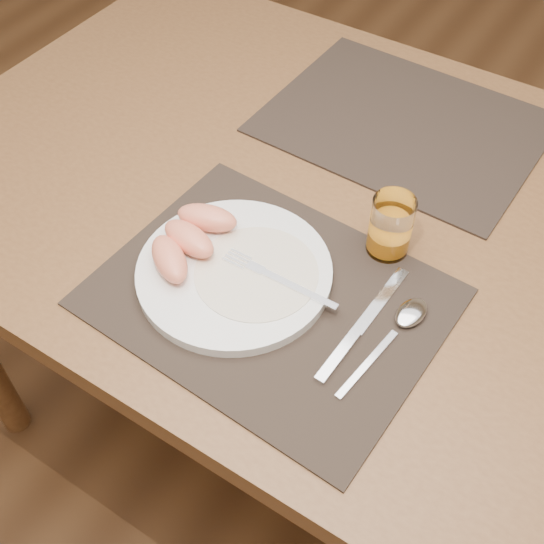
{
  "coord_description": "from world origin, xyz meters",
  "views": [
    {
      "loc": [
        0.31,
        -0.7,
        1.48
      ],
      "look_at": [
        -0.01,
        -0.19,
        0.77
      ],
      "focal_mm": 45.0,
      "sensor_mm": 36.0,
      "label": 1
    }
  ],
  "objects_px": {
    "knife": "(356,332)",
    "plate": "(234,272)",
    "placemat_far": "(403,124)",
    "juice_glass": "(390,228)",
    "table": "(341,239)",
    "fork": "(270,275)",
    "placemat_near": "(270,297)",
    "spoon": "(405,320)"
  },
  "relations": [
    {
      "from": "knife",
      "to": "plate",
      "type": "bearing_deg",
      "value": -178.36
    },
    {
      "from": "placemat_far",
      "to": "juice_glass",
      "type": "distance_m",
      "value": 0.3
    },
    {
      "from": "table",
      "to": "knife",
      "type": "bearing_deg",
      "value": -58.02
    },
    {
      "from": "placemat_far",
      "to": "fork",
      "type": "distance_m",
      "value": 0.42
    },
    {
      "from": "table",
      "to": "placemat_near",
      "type": "distance_m",
      "value": 0.24
    },
    {
      "from": "placemat_near",
      "to": "knife",
      "type": "bearing_deg",
      "value": 4.01
    },
    {
      "from": "plate",
      "to": "table",
      "type": "bearing_deg",
      "value": 75.48
    },
    {
      "from": "table",
      "to": "placemat_near",
      "type": "relative_size",
      "value": 3.11
    },
    {
      "from": "fork",
      "to": "placemat_near",
      "type": "bearing_deg",
      "value": -59.16
    },
    {
      "from": "placemat_near",
      "to": "fork",
      "type": "xyz_separation_m",
      "value": [
        -0.01,
        0.02,
        0.02
      ]
    },
    {
      "from": "placemat_far",
      "to": "plate",
      "type": "xyz_separation_m",
      "value": [
        -0.05,
        -0.44,
        0.01
      ]
    },
    {
      "from": "placemat_far",
      "to": "plate",
      "type": "distance_m",
      "value": 0.44
    },
    {
      "from": "spoon",
      "to": "knife",
      "type": "bearing_deg",
      "value": -132.41
    },
    {
      "from": "placemat_far",
      "to": "knife",
      "type": "relative_size",
      "value": 2.04
    },
    {
      "from": "juice_glass",
      "to": "table",
      "type": "bearing_deg",
      "value": 150.33
    },
    {
      "from": "placemat_near",
      "to": "spoon",
      "type": "height_order",
      "value": "spoon"
    },
    {
      "from": "placemat_near",
      "to": "spoon",
      "type": "relative_size",
      "value": 2.34
    },
    {
      "from": "table",
      "to": "placemat_far",
      "type": "bearing_deg",
      "value": 91.83
    },
    {
      "from": "placemat_near",
      "to": "juice_glass",
      "type": "relative_size",
      "value": 4.9
    },
    {
      "from": "spoon",
      "to": "placemat_near",
      "type": "bearing_deg",
      "value": -161.39
    },
    {
      "from": "placemat_far",
      "to": "juice_glass",
      "type": "height_order",
      "value": "juice_glass"
    },
    {
      "from": "placemat_near",
      "to": "spoon",
      "type": "xyz_separation_m",
      "value": [
        0.17,
        0.06,
        0.01
      ]
    },
    {
      "from": "spoon",
      "to": "juice_glass",
      "type": "xyz_separation_m",
      "value": [
        -0.08,
        0.11,
        0.04
      ]
    },
    {
      "from": "placemat_near",
      "to": "knife",
      "type": "xyz_separation_m",
      "value": [
        0.13,
        0.01,
        0.0
      ]
    },
    {
      "from": "table",
      "to": "juice_glass",
      "type": "distance_m",
      "value": 0.17
    },
    {
      "from": "spoon",
      "to": "plate",
      "type": "bearing_deg",
      "value": -166.82
    },
    {
      "from": "table",
      "to": "placemat_far",
      "type": "distance_m",
      "value": 0.24
    },
    {
      "from": "table",
      "to": "placemat_far",
      "type": "xyz_separation_m",
      "value": [
        -0.01,
        0.22,
        0.09
      ]
    },
    {
      "from": "knife",
      "to": "juice_glass",
      "type": "relative_size",
      "value": 2.4
    },
    {
      "from": "plate",
      "to": "fork",
      "type": "xyz_separation_m",
      "value": [
        0.05,
        0.02,
        0.01
      ]
    },
    {
      "from": "placemat_near",
      "to": "juice_glass",
      "type": "xyz_separation_m",
      "value": [
        0.09,
        0.16,
        0.04
      ]
    },
    {
      "from": "table",
      "to": "fork",
      "type": "bearing_deg",
      "value": -91.96
    },
    {
      "from": "table",
      "to": "placemat_far",
      "type": "height_order",
      "value": "placemat_far"
    },
    {
      "from": "placemat_near",
      "to": "knife",
      "type": "relative_size",
      "value": 2.04
    },
    {
      "from": "table",
      "to": "spoon",
      "type": "bearing_deg",
      "value": -42.51
    },
    {
      "from": "plate",
      "to": "knife",
      "type": "bearing_deg",
      "value": 1.64
    },
    {
      "from": "placemat_near",
      "to": "juice_glass",
      "type": "distance_m",
      "value": 0.19
    },
    {
      "from": "fork",
      "to": "juice_glass",
      "type": "bearing_deg",
      "value": 54.23
    },
    {
      "from": "placemat_near",
      "to": "plate",
      "type": "relative_size",
      "value": 1.67
    },
    {
      "from": "placemat_near",
      "to": "placemat_far",
      "type": "height_order",
      "value": "same"
    },
    {
      "from": "table",
      "to": "placemat_far",
      "type": "relative_size",
      "value": 3.11
    },
    {
      "from": "placemat_near",
      "to": "placemat_far",
      "type": "distance_m",
      "value": 0.44
    }
  ]
}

